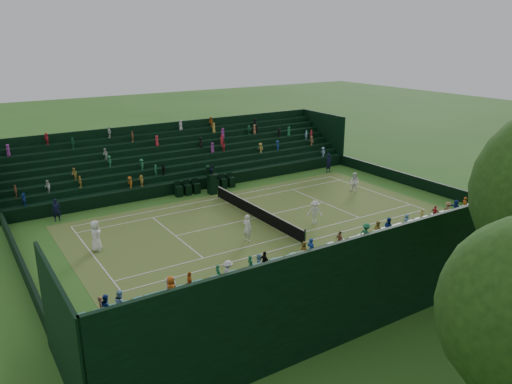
# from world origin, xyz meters

# --- Properties ---
(ground) EXTENTS (160.00, 160.00, 0.00)m
(ground) POSITION_xyz_m (0.00, 0.00, 0.00)
(ground) COLOR #2C6620
(ground) RESTS_ON ground
(court_surface) EXTENTS (12.97, 26.77, 0.01)m
(court_surface) POSITION_xyz_m (0.00, 0.00, 0.01)
(court_surface) COLOR #437C29
(court_surface) RESTS_ON ground
(perimeter_wall_north) EXTENTS (17.17, 0.20, 1.00)m
(perimeter_wall_north) POSITION_xyz_m (0.00, 15.88, 0.50)
(perimeter_wall_north) COLOR black
(perimeter_wall_north) RESTS_ON ground
(perimeter_wall_south) EXTENTS (17.17, 0.20, 1.00)m
(perimeter_wall_south) POSITION_xyz_m (0.00, -15.88, 0.50)
(perimeter_wall_south) COLOR black
(perimeter_wall_south) RESTS_ON ground
(perimeter_wall_east) EXTENTS (0.20, 31.77, 1.00)m
(perimeter_wall_east) POSITION_xyz_m (8.48, 0.00, 0.50)
(perimeter_wall_east) COLOR black
(perimeter_wall_east) RESTS_ON ground
(perimeter_wall_west) EXTENTS (0.20, 31.77, 1.00)m
(perimeter_wall_west) POSITION_xyz_m (-8.48, 0.00, 0.50)
(perimeter_wall_west) COLOR black
(perimeter_wall_west) RESTS_ON ground
(north_grandstand) EXTENTS (6.60, 32.00, 4.90)m
(north_grandstand) POSITION_xyz_m (12.66, 0.00, 1.55)
(north_grandstand) COLOR black
(north_grandstand) RESTS_ON ground
(south_grandstand) EXTENTS (6.60, 32.00, 4.90)m
(south_grandstand) POSITION_xyz_m (-12.66, 0.00, 1.55)
(south_grandstand) COLOR black
(south_grandstand) RESTS_ON ground
(tennis_net) EXTENTS (11.67, 0.10, 1.06)m
(tennis_net) POSITION_xyz_m (0.00, 0.00, 0.53)
(tennis_net) COLOR black
(tennis_net) RESTS_ON ground
(umpire_chair) EXTENTS (0.81, 0.81, 2.56)m
(umpire_chair) POSITION_xyz_m (-6.88, 0.01, 1.09)
(umpire_chair) COLOR black
(umpire_chair) RESTS_ON ground
(courtside_chairs) EXTENTS (0.59, 5.55, 1.27)m
(courtside_chairs) POSITION_xyz_m (-7.73, -0.16, 0.48)
(courtside_chairs) COLOR black
(courtside_chairs) RESTS_ON ground
(player_near_west) EXTENTS (1.13, 0.95, 1.98)m
(player_near_west) POSITION_xyz_m (-0.50, -11.45, 0.99)
(player_near_west) COLOR white
(player_near_west) RESTS_ON ground
(player_near_east) EXTENTS (0.78, 0.64, 1.85)m
(player_near_east) POSITION_xyz_m (3.34, -2.80, 0.92)
(player_near_east) COLOR white
(player_near_east) RESTS_ON ground
(player_far_west) EXTENTS (0.97, 0.84, 1.69)m
(player_far_west) POSITION_xyz_m (-0.79, 10.46, 0.85)
(player_far_west) COLOR white
(player_far_west) RESTS_ON ground
(player_far_east) EXTENTS (1.24, 1.20, 1.70)m
(player_far_east) POSITION_xyz_m (3.16, 2.93, 0.85)
(player_far_east) COLOR white
(player_far_east) RESTS_ON ground
(line_judge_north) EXTENTS (0.51, 0.72, 1.86)m
(line_judge_north) POSITION_xyz_m (-6.86, 12.79, 0.93)
(line_judge_north) COLOR black
(line_judge_north) RESTS_ON ground
(line_judge_south) EXTENTS (0.48, 0.66, 1.65)m
(line_judge_south) POSITION_xyz_m (-7.24, -12.40, 0.83)
(line_judge_south) COLOR black
(line_judge_south) RESTS_ON ground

